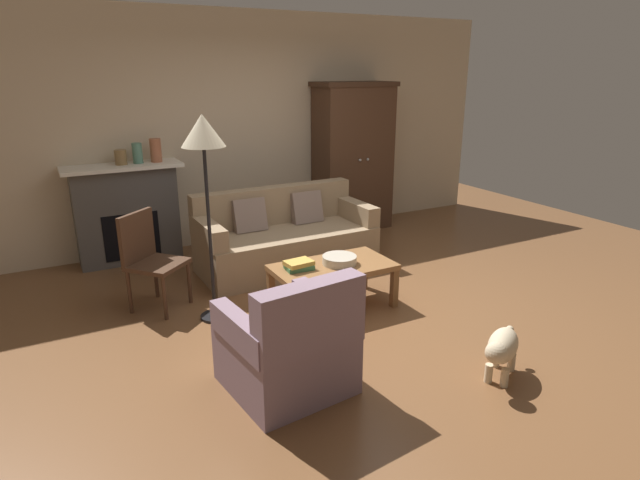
{
  "coord_description": "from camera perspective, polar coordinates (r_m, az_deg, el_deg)",
  "views": [
    {
      "loc": [
        -2.38,
        -3.83,
        2.14
      ],
      "look_at": [
        -0.07,
        0.44,
        0.55
      ],
      "focal_mm": 29.7,
      "sensor_mm": 36.0,
      "label": 1
    }
  ],
  "objects": [
    {
      "name": "ground_plane",
      "position": [
        4.99,
        3.14,
        -7.27
      ],
      "size": [
        9.6,
        9.6,
        0.0
      ],
      "primitive_type": "plane",
      "color": "brown"
    },
    {
      "name": "back_wall",
      "position": [
        6.85,
        -8.1,
        11.77
      ],
      "size": [
        7.2,
        0.1,
        2.8
      ],
      "primitive_type": "cube",
      "color": "beige",
      "rests_on": "ground"
    },
    {
      "name": "fireplace",
      "position": [
        6.38,
        -20.08,
        2.77
      ],
      "size": [
        1.26,
        0.48,
        1.12
      ],
      "color": "#4C4947",
      "rests_on": "ground"
    },
    {
      "name": "armoire",
      "position": [
        7.23,
        3.56,
        8.91
      ],
      "size": [
        1.06,
        0.57,
        1.96
      ],
      "color": "#472D1E",
      "rests_on": "ground"
    },
    {
      "name": "couch",
      "position": [
        5.88,
        -3.82,
        0.05
      ],
      "size": [
        1.93,
        0.87,
        0.86
      ],
      "color": "#937A5B",
      "rests_on": "ground"
    },
    {
      "name": "coffee_table",
      "position": [
        4.85,
        1.39,
        -3.3
      ],
      "size": [
        1.1,
        0.6,
        0.42
      ],
      "color": "olive",
      "rests_on": "ground"
    },
    {
      "name": "fruit_bowl",
      "position": [
        4.85,
        2.11,
        -2.15
      ],
      "size": [
        0.32,
        0.32,
        0.08
      ],
      "primitive_type": "cylinder",
      "color": "beige",
      "rests_on": "coffee_table"
    },
    {
      "name": "book_stack",
      "position": [
        4.72,
        -2.28,
        -2.72
      ],
      "size": [
        0.26,
        0.19,
        0.08
      ],
      "color": "#427A4C",
      "rests_on": "coffee_table"
    },
    {
      "name": "mantel_vase_bronze",
      "position": [
        6.23,
        -20.68,
        8.33
      ],
      "size": [
        0.13,
        0.13,
        0.16
      ],
      "primitive_type": "cylinder",
      "color": "olive",
      "rests_on": "fireplace"
    },
    {
      "name": "mantel_vase_jade",
      "position": [
        6.26,
        -19.07,
        8.83
      ],
      "size": [
        0.11,
        0.11,
        0.23
      ],
      "primitive_type": "cylinder",
      "color": "slate",
      "rests_on": "fireplace"
    },
    {
      "name": "mantel_vase_terracotta",
      "position": [
        6.29,
        -17.28,
        9.22
      ],
      "size": [
        0.13,
        0.13,
        0.26
      ],
      "primitive_type": "cylinder",
      "color": "#A86042",
      "rests_on": "fireplace"
    },
    {
      "name": "armchair_near_left",
      "position": [
        3.68,
        -3.32,
        -11.57
      ],
      "size": [
        0.85,
        0.85,
        0.88
      ],
      "color": "gray",
      "rests_on": "ground"
    },
    {
      "name": "side_chair_wooden",
      "position": [
        5.06,
        -17.97,
        -1.53
      ],
      "size": [
        0.62,
        0.62,
        0.9
      ],
      "color": "#472D1E",
      "rests_on": "ground"
    },
    {
      "name": "floor_lamp",
      "position": [
        4.44,
        -12.43,
        10.09
      ],
      "size": [
        0.36,
        0.36,
        1.79
      ],
      "color": "black",
      "rests_on": "ground"
    },
    {
      "name": "dog",
      "position": [
        4.03,
        19.0,
        -10.93
      ],
      "size": [
        0.51,
        0.39,
        0.39
      ],
      "color": "beige",
      "rests_on": "ground"
    }
  ]
}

